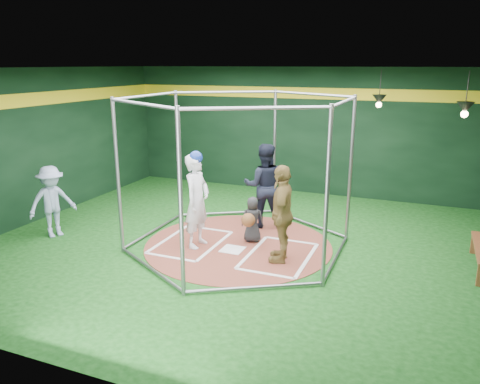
% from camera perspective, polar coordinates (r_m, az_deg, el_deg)
% --- Properties ---
extents(room_shell, '(10.10, 9.10, 3.53)m').
position_cam_1_polar(room_shell, '(9.11, -0.22, 3.83)').
color(room_shell, '#0D3D0E').
rests_on(room_shell, ground).
extents(clay_disc, '(3.80, 3.80, 0.01)m').
position_cam_1_polar(clay_disc, '(9.61, -0.23, -6.45)').
color(clay_disc, brown).
rests_on(clay_disc, ground).
extents(home_plate, '(0.43, 0.43, 0.01)m').
position_cam_1_polar(home_plate, '(9.35, -0.93, -7.01)').
color(home_plate, white).
rests_on(home_plate, clay_disc).
extents(batter_box_left, '(1.17, 1.77, 0.01)m').
position_cam_1_polar(batter_box_left, '(9.77, -5.98, -6.08)').
color(batter_box_left, white).
rests_on(batter_box_left, clay_disc).
extents(batter_box_right, '(1.17, 1.77, 0.01)m').
position_cam_1_polar(batter_box_right, '(9.09, 4.77, -7.74)').
color(batter_box_right, white).
rests_on(batter_box_right, clay_disc).
extents(batting_cage, '(4.05, 4.67, 3.00)m').
position_cam_1_polar(batting_cage, '(9.16, -0.23, 2.26)').
color(batting_cage, gray).
rests_on(batting_cage, ground).
extents(pendant_lamp_near, '(0.34, 0.34, 0.90)m').
position_cam_1_polar(pendant_lamp_near, '(11.94, 16.60, 10.74)').
color(pendant_lamp_near, black).
rests_on(pendant_lamp_near, room_shell).
extents(pendant_lamp_far, '(0.34, 0.34, 0.90)m').
position_cam_1_polar(pendant_lamp_far, '(10.31, 25.76, 9.22)').
color(pendant_lamp_far, black).
rests_on(pendant_lamp_far, room_shell).
extents(batter_figure, '(0.48, 0.71, 1.95)m').
position_cam_1_polar(batter_figure, '(9.29, -5.28, -0.96)').
color(batter_figure, silver).
rests_on(batter_figure, clay_disc).
extents(visitor_leopard, '(0.64, 1.14, 1.83)m').
position_cam_1_polar(visitor_leopard, '(8.61, 5.13, -2.63)').
color(visitor_leopard, '#A88B48').
rests_on(visitor_leopard, clay_disc).
extents(catcher_figure, '(0.53, 0.60, 0.95)m').
position_cam_1_polar(catcher_figure, '(9.60, 1.46, -3.36)').
color(catcher_figure, black).
rests_on(catcher_figure, clay_disc).
extents(umpire, '(1.10, 0.98, 1.89)m').
position_cam_1_polar(umpire, '(10.43, 2.96, 0.79)').
color(umpire, black).
rests_on(umpire, clay_disc).
extents(bystander_blue, '(0.96, 1.14, 1.53)m').
position_cam_1_polar(bystander_blue, '(10.64, -21.94, -1.10)').
color(bystander_blue, '#94A3C4').
rests_on(bystander_blue, ground).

